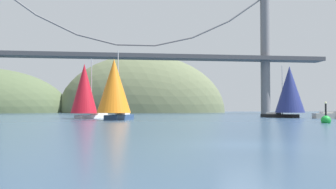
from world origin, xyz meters
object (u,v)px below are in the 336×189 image
(sailboat_orange_sail, at_px, (114,88))
(sailboat_crimson_sail, at_px, (85,90))
(channel_buoy, at_px, (326,120))
(sailboat_navy_sail, at_px, (289,90))

(sailboat_orange_sail, bearing_deg, sailboat_crimson_sail, 119.69)
(sailboat_orange_sail, xyz_separation_m, channel_buoy, (23.56, -14.71, -4.20))
(sailboat_crimson_sail, height_order, channel_buoy, sailboat_crimson_sail)
(sailboat_crimson_sail, relative_size, sailboat_navy_sail, 1.06)
(sailboat_navy_sail, relative_size, channel_buoy, 3.54)
(sailboat_navy_sail, height_order, sailboat_orange_sail, sailboat_orange_sail)
(sailboat_navy_sail, relative_size, sailboat_orange_sail, 0.93)
(sailboat_crimson_sail, distance_m, sailboat_orange_sail, 9.58)
(sailboat_crimson_sail, height_order, sailboat_orange_sail, sailboat_orange_sail)
(channel_buoy, bearing_deg, sailboat_orange_sail, 148.03)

